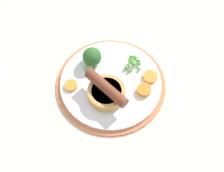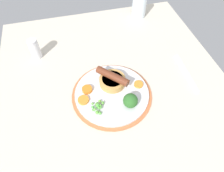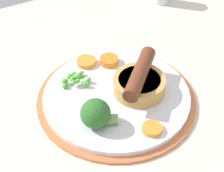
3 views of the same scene
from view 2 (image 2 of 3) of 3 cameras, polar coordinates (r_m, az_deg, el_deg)
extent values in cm
cube|color=beige|center=(65.38, 2.78, -6.74)|extent=(110.00, 80.00, 3.00)
cylinder|color=#CC6B3D|center=(66.42, -0.05, -2.44)|extent=(26.49, 26.49, 0.50)
cylinder|color=silver|center=(66.05, -0.05, -2.21)|extent=(24.37, 24.37, 1.40)
cylinder|color=tan|center=(66.75, 0.12, 1.44)|extent=(8.68, 8.68, 2.60)
cylinder|color=#472614|center=(65.86, 0.12, 2.07)|extent=(6.95, 6.95, 0.30)
cylinder|color=brown|center=(64.81, 0.12, 2.85)|extent=(10.09, 9.73, 2.45)
sphere|color=#5AA149|center=(61.41, -3.94, -5.40)|extent=(0.77, 0.77, 0.77)
sphere|color=#63B74C|center=(61.10, -3.28, -6.35)|extent=(0.82, 0.82, 0.82)
sphere|color=#67AE39|center=(62.82, -3.54, -4.34)|extent=(0.83, 0.83, 0.83)
sphere|color=#57B33F|center=(62.49, -2.65, -4.73)|extent=(0.82, 0.82, 0.82)
sphere|color=#53B841|center=(61.22, -4.15, -5.65)|extent=(0.94, 0.94, 0.94)
sphere|color=#60A638|center=(61.62, -4.40, -5.28)|extent=(0.95, 0.95, 0.95)
sphere|color=#58B94C|center=(61.75, -5.54, -6.03)|extent=(0.85, 0.85, 0.85)
sphere|color=#54AB49|center=(61.26, -4.01, -5.46)|extent=(0.92, 0.92, 0.92)
sphere|color=#65A244|center=(60.84, -4.26, -7.38)|extent=(0.87, 0.87, 0.87)
sphere|color=#55AA38|center=(61.39, -3.31, -5.66)|extent=(0.79, 0.79, 0.79)
sphere|color=#50A539|center=(61.43, -3.93, -5.31)|extent=(0.90, 0.90, 0.90)
sphere|color=#5CA43E|center=(62.70, -5.61, -5.02)|extent=(0.73, 0.73, 0.73)
sphere|color=#64B63F|center=(60.75, -4.31, -7.54)|extent=(1.00, 1.00, 1.00)
sphere|color=#5AB63F|center=(61.13, -3.87, -5.81)|extent=(0.90, 0.90, 0.90)
sphere|color=#5CA746|center=(61.42, -5.41, -6.61)|extent=(0.81, 0.81, 0.81)
sphere|color=#65A73E|center=(62.29, -2.69, -4.92)|extent=(0.79, 0.79, 0.79)
sphere|color=#60A23E|center=(61.53, -4.37, -5.53)|extent=(0.70, 0.70, 0.70)
sphere|color=#5AA23D|center=(62.19, -4.21, -4.89)|extent=(0.74, 0.74, 0.74)
sphere|color=#66A94B|center=(61.23, -4.96, -6.50)|extent=(0.90, 0.90, 0.90)
sphere|color=#5BAD42|center=(60.85, -3.41, -7.76)|extent=(0.92, 0.92, 0.92)
sphere|color=#2D6628|center=(61.16, 5.29, -4.20)|extent=(4.60, 4.60, 4.60)
cylinder|color=#7A9E56|center=(63.73, 5.42, -3.19)|extent=(2.46, 2.27, 1.61)
cylinder|color=orange|center=(65.98, -7.12, -0.99)|extent=(4.29, 4.29, 1.17)
cylinder|color=orange|center=(67.63, 7.60, 0.49)|extent=(4.32, 4.32, 0.77)
cylinder|color=orange|center=(63.96, -8.17, -3.98)|extent=(4.42, 4.42, 0.81)
cube|color=silver|center=(77.26, 20.34, 3.69)|extent=(18.05, 2.24, 0.60)
cylinder|color=silver|center=(98.13, 7.76, 21.64)|extent=(6.37, 6.37, 9.94)
cylinder|color=silver|center=(81.43, -21.11, 9.63)|extent=(3.76, 3.76, 7.00)
cylinder|color=silver|center=(78.98, -21.96, 11.73)|extent=(3.57, 3.57, 1.00)
camera|label=1|loc=(0.76, -12.63, 60.60)|focal=50.00mm
camera|label=3|loc=(0.52, 60.41, 16.29)|focal=60.00mm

